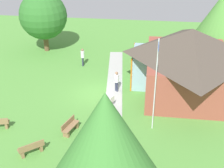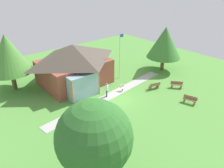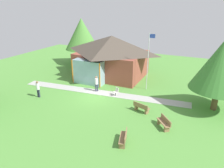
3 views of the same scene
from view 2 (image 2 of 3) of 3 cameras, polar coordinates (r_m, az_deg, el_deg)
ground_plane at (r=25.10m, az=1.72°, el=-4.01°), size 44.00×44.00×0.00m
pavilion at (r=28.05m, az=-9.81°, el=5.14°), size 9.06×8.11×5.18m
footpath at (r=25.91m, az=-0.16°, el=-2.91°), size 18.25×3.09×0.03m
flagpole at (r=29.09m, az=2.03°, el=7.72°), size 0.64×0.08×6.18m
bench_lawn_far_right at (r=28.63m, az=16.48°, el=-0.20°), size 1.30×1.43×0.84m
bench_front_right at (r=25.69m, az=19.61°, el=-3.89°), size 0.84×1.56×0.84m
bench_mid_right at (r=27.72m, az=10.93°, el=-0.45°), size 1.56×0.87×0.84m
patio_chair_lawn_spare at (r=26.74m, az=2.70°, el=-0.97°), size 0.60×0.60×0.86m
visitor_strolling_lawn at (r=20.22m, az=-4.60°, el=-9.00°), size 0.34×0.34×1.74m
visitor_on_path at (r=25.16m, az=-1.39°, el=-1.26°), size 0.34×0.34×1.74m
tree_behind_pavilion_left at (r=28.22m, az=-25.47°, el=7.12°), size 5.05×5.05×6.88m
tree_lawn_corner at (r=13.88m, az=-4.66°, el=-13.75°), size 4.86×4.86×6.23m
tree_east_hedge at (r=32.52m, az=13.55°, el=10.47°), size 4.89×4.89×6.38m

